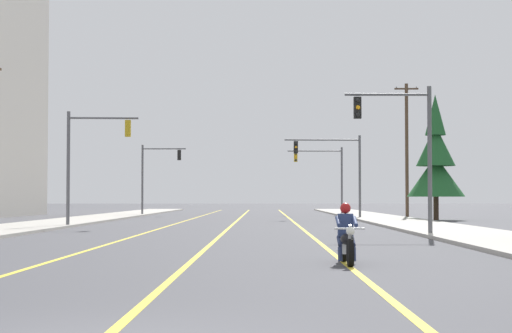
{
  "coord_description": "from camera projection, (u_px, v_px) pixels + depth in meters",
  "views": [
    {
      "loc": [
        1.84,
        -8.85,
        1.59
      ],
      "look_at": [
        1.53,
        26.01,
        2.9
      ],
      "focal_mm": 57.85,
      "sensor_mm": 36.0,
      "label": 1
    }
  ],
  "objects": [
    {
      "name": "traffic_signal_far_right",
      "position": [
        326.0,
        170.0,
        75.5
      ],
      "size": [
        5.07,
        0.46,
        6.2
      ],
      "color": "#56565B",
      "rests_on": "ground"
    },
    {
      "name": "conifer_tree_right_verge_far",
      "position": [
        436.0,
        162.0,
        57.83
      ],
      "size": [
        4.02,
        4.02,
        8.85
      ],
      "color": "#423023",
      "rests_on": "ground"
    },
    {
      "name": "sidewalk_kerb_left",
      "position": [
        57.0,
        223.0,
        48.86
      ],
      "size": [
        4.4,
        110.0,
        0.14
      ],
      "primitive_type": "cube",
      "color": "#ADA89E",
      "rests_on": "ground"
    },
    {
      "name": "sidewalk_kerb_right",
      "position": [
        408.0,
        223.0,
        48.68
      ],
      "size": [
        4.4,
        110.0,
        0.14
      ],
      "primitive_type": "cube",
      "color": "#ADA89E",
      "rests_on": "ground"
    },
    {
      "name": "motorcycle_with_rider",
      "position": [
        346.0,
        239.0,
        19.7
      ],
      "size": [
        0.7,
        2.19,
        1.46
      ],
      "color": "black",
      "rests_on": "ground"
    },
    {
      "name": "traffic_signal_near_right",
      "position": [
        406.0,
        139.0,
        34.03
      ],
      "size": [
        3.6,
        0.41,
        6.2
      ],
      "color": "#56565B",
      "rests_on": "ground"
    },
    {
      "name": "traffic_signal_mid_right",
      "position": [
        338.0,
        163.0,
        61.02
      ],
      "size": [
        5.69,
        0.64,
        6.2
      ],
      "color": "#56565B",
      "rests_on": "ground"
    },
    {
      "name": "utility_pole_right_far",
      "position": [
        407.0,
        148.0,
        63.95
      ],
      "size": [
        1.86,
        0.26,
        10.45
      ],
      "color": "#4C3828",
      "rests_on": "ground"
    },
    {
      "name": "traffic_signal_mid_left",
      "position": [
        155.0,
        170.0,
        72.14
      ],
      "size": [
        3.89,
        0.37,
        6.2
      ],
      "color": "#56565B",
      "rests_on": "ground"
    },
    {
      "name": "lane_stripe_left",
      "position": [
        183.0,
        222.0,
        53.8
      ],
      "size": [
        0.16,
        100.0,
        0.01
      ],
      "primitive_type": "cube",
      "color": "yellow",
      "rests_on": "ground"
    },
    {
      "name": "traffic_signal_near_left",
      "position": [
        88.0,
        152.0,
        44.12
      ],
      "size": [
        3.8,
        0.53,
        6.2
      ],
      "color": "#56565B",
      "rests_on": "ground"
    },
    {
      "name": "lane_stripe_center",
      "position": [
        236.0,
        222.0,
        53.76
      ],
      "size": [
        0.16,
        100.0,
        0.01
      ],
      "primitive_type": "cube",
      "color": "yellow",
      "rests_on": "ground"
    },
    {
      "name": "lane_stripe_right",
      "position": [
        294.0,
        222.0,
        53.73
      ],
      "size": [
        0.16,
        100.0,
        0.01
      ],
      "primitive_type": "cube",
      "color": "yellow",
      "rests_on": "ground"
    }
  ]
}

